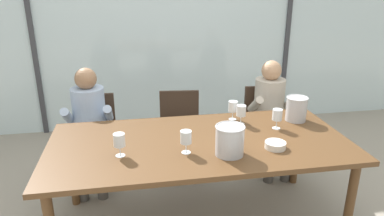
# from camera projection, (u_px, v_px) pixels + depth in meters

# --- Properties ---
(ground) EXTENTS (14.00, 14.00, 0.00)m
(ground) POSITION_uv_depth(u_px,v_px,m) (182.00, 165.00, 3.99)
(ground) COLOR #9E9384
(window_glass_panel) EXTENTS (7.57, 0.03, 2.60)m
(window_glass_panel) POSITION_uv_depth(u_px,v_px,m) (167.00, 33.00, 4.72)
(window_glass_panel) COLOR silver
(window_glass_panel) RESTS_ON ground
(window_mullion_left) EXTENTS (0.06, 0.06, 2.60)m
(window_mullion_left) POSITION_uv_depth(u_px,v_px,m) (32.00, 37.00, 4.43)
(window_mullion_left) COLOR #38383D
(window_mullion_left) RESTS_ON ground
(window_mullion_right) EXTENTS (0.06, 0.06, 2.60)m
(window_mullion_right) POSITION_uv_depth(u_px,v_px,m) (288.00, 31.00, 4.98)
(window_mullion_right) COLOR #38383D
(window_mullion_right) RESTS_ON ground
(hillside_vineyard) EXTENTS (13.57, 2.40, 2.17)m
(hillside_vineyard) POSITION_uv_depth(u_px,v_px,m) (150.00, 19.00, 8.47)
(hillside_vineyard) COLOR #568942
(hillside_vineyard) RESTS_ON ground
(dining_table) EXTENTS (2.37, 1.12, 0.77)m
(dining_table) POSITION_uv_depth(u_px,v_px,m) (200.00, 148.00, 2.83)
(dining_table) COLOR brown
(dining_table) RESTS_ON ground
(chair_near_curtain) EXTENTS (0.46, 0.46, 0.87)m
(chair_near_curtain) POSITION_uv_depth(u_px,v_px,m) (95.00, 131.00, 3.65)
(chair_near_curtain) COLOR #332319
(chair_near_curtain) RESTS_ON ground
(chair_left_of_center) EXTENTS (0.48, 0.48, 0.87)m
(chair_left_of_center) POSITION_uv_depth(u_px,v_px,m) (180.00, 126.00, 3.77)
(chair_left_of_center) COLOR #332319
(chair_left_of_center) RESTS_ON ground
(chair_center) EXTENTS (0.46, 0.46, 0.87)m
(chair_center) POSITION_uv_depth(u_px,v_px,m) (265.00, 120.00, 3.94)
(chair_center) COLOR #332319
(chair_center) RESTS_ON ground
(person_pale_blue_shirt) EXTENTS (0.47, 0.61, 1.19)m
(person_pale_blue_shirt) POSITION_uv_depth(u_px,v_px,m) (89.00, 121.00, 3.46)
(person_pale_blue_shirt) COLOR #9EB2D1
(person_pale_blue_shirt) RESTS_ON ground
(person_beige_jumper) EXTENTS (0.48, 0.62, 1.19)m
(person_beige_jumper) POSITION_uv_depth(u_px,v_px,m) (271.00, 109.00, 3.76)
(person_beige_jumper) COLOR #B7AD9E
(person_beige_jumper) RESTS_ON ground
(ice_bucket_primary) EXTENTS (0.19, 0.19, 0.22)m
(ice_bucket_primary) POSITION_uv_depth(u_px,v_px,m) (296.00, 108.00, 3.18)
(ice_bucket_primary) COLOR #B7B7BC
(ice_bucket_primary) RESTS_ON dining_table
(ice_bucket_secondary) EXTENTS (0.22, 0.22, 0.22)m
(ice_bucket_secondary) POSITION_uv_depth(u_px,v_px,m) (230.00, 140.00, 2.55)
(ice_bucket_secondary) COLOR #B7B7BC
(ice_bucket_secondary) RESTS_ON dining_table
(tasting_bowl) EXTENTS (0.16, 0.16, 0.05)m
(tasting_bowl) POSITION_uv_depth(u_px,v_px,m) (275.00, 145.00, 2.67)
(tasting_bowl) COLOR silver
(tasting_bowl) RESTS_ON dining_table
(wine_glass_by_left_taster) EXTENTS (0.08, 0.08, 0.17)m
(wine_glass_by_left_taster) POSITION_uv_depth(u_px,v_px,m) (119.00, 141.00, 2.52)
(wine_glass_by_left_taster) COLOR silver
(wine_glass_by_left_taster) RESTS_ON dining_table
(wine_glass_near_bucket) EXTENTS (0.08, 0.08, 0.17)m
(wine_glass_near_bucket) POSITION_uv_depth(u_px,v_px,m) (241.00, 112.00, 3.09)
(wine_glass_near_bucket) COLOR silver
(wine_glass_near_bucket) RESTS_ON dining_table
(wine_glass_center_pour) EXTENTS (0.08, 0.08, 0.17)m
(wine_glass_center_pour) POSITION_uv_depth(u_px,v_px,m) (186.00, 138.00, 2.57)
(wine_glass_center_pour) COLOR silver
(wine_glass_center_pour) RESTS_ON dining_table
(wine_glass_by_right_taster) EXTENTS (0.08, 0.08, 0.17)m
(wine_glass_by_right_taster) POSITION_uv_depth(u_px,v_px,m) (277.00, 116.00, 2.99)
(wine_glass_by_right_taster) COLOR silver
(wine_glass_by_right_taster) RESTS_ON dining_table
(wine_glass_spare_empty) EXTENTS (0.08, 0.08, 0.17)m
(wine_glass_spare_empty) POSITION_uv_depth(u_px,v_px,m) (233.00, 107.00, 3.19)
(wine_glass_spare_empty) COLOR silver
(wine_glass_spare_empty) RESTS_ON dining_table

